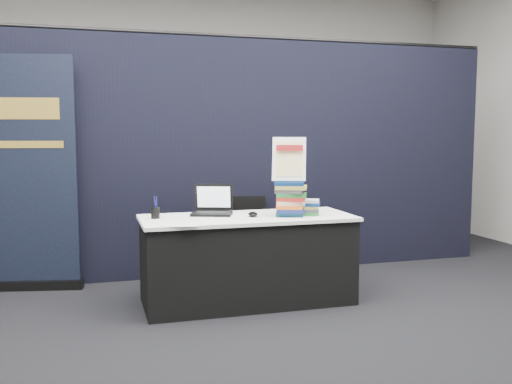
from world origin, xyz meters
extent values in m
plane|color=black|center=(0.00, 0.00, 0.00)|extent=(8.00, 8.00, 0.00)
cube|color=beige|center=(0.00, 4.00, 1.75)|extent=(8.00, 0.02, 3.50)
cube|color=black|center=(0.00, 1.60, 1.20)|extent=(6.00, 0.08, 2.40)
cube|color=black|center=(0.00, 0.55, 0.36)|extent=(1.76, 0.71, 0.72)
cube|color=white|center=(0.00, 0.55, 0.73)|extent=(1.80, 0.75, 0.03)
cube|color=black|center=(-0.28, 0.70, 0.76)|extent=(0.40, 0.34, 0.02)
cube|color=black|center=(-0.28, 0.82, 0.89)|extent=(0.34, 0.17, 0.24)
cube|color=white|center=(-0.28, 0.81, 0.89)|extent=(0.29, 0.14, 0.19)
ellipsoid|color=black|center=(0.04, 0.51, 0.77)|extent=(0.10, 0.14, 0.04)
cube|color=white|center=(-0.52, 0.31, 0.75)|extent=(0.31, 0.27, 0.00)
cube|color=white|center=(-0.62, 0.25, 0.75)|extent=(0.31, 0.24, 0.00)
cube|color=white|center=(-0.30, 0.30, 0.75)|extent=(0.30, 0.22, 0.00)
cylinder|color=black|center=(-0.77, 0.64, 0.80)|extent=(0.10, 0.10, 0.09)
cube|color=#154453|center=(0.35, 0.46, 0.77)|extent=(0.29, 0.26, 0.03)
cube|color=navy|center=(0.35, 0.46, 0.80)|extent=(0.29, 0.26, 0.03)
cube|color=orange|center=(0.35, 0.46, 0.83)|extent=(0.29, 0.26, 0.03)
cube|color=beige|center=(0.35, 0.46, 0.86)|extent=(0.29, 0.26, 0.03)
cube|color=#A7231A|center=(0.35, 0.46, 0.90)|extent=(0.29, 0.26, 0.03)
cube|color=#217E34|center=(0.35, 0.46, 0.93)|extent=(0.29, 0.26, 0.03)
cube|color=#434246|center=(0.35, 0.46, 0.96)|extent=(0.29, 0.26, 0.03)
cube|color=#AEA045|center=(0.35, 0.46, 1.00)|extent=(0.29, 0.26, 0.03)
cube|color=navy|center=(0.35, 0.46, 1.03)|extent=(0.29, 0.26, 0.03)
cube|color=#217E34|center=(0.52, 0.47, 0.76)|extent=(0.23, 0.20, 0.03)
cube|color=#434246|center=(0.52, 0.47, 0.79)|extent=(0.23, 0.20, 0.03)
cube|color=#AEA045|center=(0.52, 0.47, 0.82)|extent=(0.23, 0.20, 0.03)
cube|color=navy|center=(0.52, 0.47, 0.84)|extent=(0.23, 0.20, 0.03)
cube|color=silver|center=(0.52, 0.47, 0.87)|extent=(0.23, 0.20, 0.03)
cube|color=black|center=(0.35, 0.45, 1.06)|extent=(0.18, 0.08, 0.02)
cylinder|color=black|center=(0.28, 0.53, 1.17)|extent=(0.05, 0.09, 0.27)
cylinder|color=black|center=(0.43, 0.53, 1.17)|extent=(0.05, 0.09, 0.27)
cube|color=white|center=(0.35, 0.49, 1.23)|extent=(0.30, 0.21, 0.37)
cube|color=#FBEC9C|center=(0.35, 0.48, 1.23)|extent=(0.24, 0.16, 0.29)
cube|color=maroon|center=(0.35, 0.48, 1.33)|extent=(0.22, 0.10, 0.05)
cube|color=black|center=(-1.82, 1.48, 0.04)|extent=(0.92, 0.28, 0.09)
cube|color=black|center=(-1.82, 1.50, 1.08)|extent=(0.85, 0.20, 2.16)
cube|color=gold|center=(-1.82, 1.48, 1.67)|extent=(0.58, 0.12, 0.19)
cube|color=gold|center=(-1.82, 1.48, 1.35)|extent=(0.64, 0.13, 0.06)
cylinder|color=black|center=(0.11, 1.17, 0.20)|extent=(0.02, 0.02, 0.39)
cylinder|color=black|center=(0.46, 1.17, 0.20)|extent=(0.02, 0.02, 0.39)
cylinder|color=black|center=(0.11, 1.52, 0.20)|extent=(0.02, 0.02, 0.39)
cylinder|color=black|center=(0.46, 1.52, 0.20)|extent=(0.02, 0.02, 0.39)
cube|color=black|center=(0.28, 1.34, 0.41)|extent=(0.42, 0.42, 0.03)
cube|color=black|center=(0.28, 1.52, 0.74)|extent=(0.35, 0.09, 0.14)
camera|label=1|loc=(-1.27, -4.07, 1.46)|focal=40.00mm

